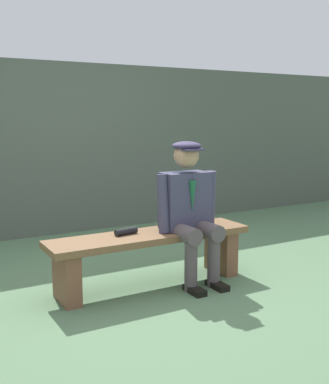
# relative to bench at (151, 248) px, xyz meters

# --- Properties ---
(ground_plane) EXTENTS (30.00, 30.00, 0.00)m
(ground_plane) POSITION_rel_bench_xyz_m (0.00, 0.00, -0.33)
(ground_plane) COLOR #557653
(bench) EXTENTS (1.83, 0.43, 0.47)m
(bench) POSITION_rel_bench_xyz_m (0.00, 0.00, 0.00)
(bench) COLOR brown
(bench) RESTS_ON ground
(seated_man) EXTENTS (0.59, 0.59, 1.26)m
(seated_man) POSITION_rel_bench_xyz_m (-0.35, 0.07, 0.36)
(seated_man) COLOR #3C3B54
(seated_man) RESTS_ON ground
(rolled_magazine) EXTENTS (0.21, 0.09, 0.06)m
(rolled_magazine) POSITION_rel_bench_xyz_m (0.21, -0.05, 0.17)
(rolled_magazine) COLOR black
(rolled_magazine) RESTS_ON bench
(stadium_wall) EXTENTS (12.00, 0.24, 2.14)m
(stadium_wall) POSITION_rel_bench_xyz_m (0.00, -2.33, 0.74)
(stadium_wall) COLOR #4C544A
(stadium_wall) RESTS_ON ground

